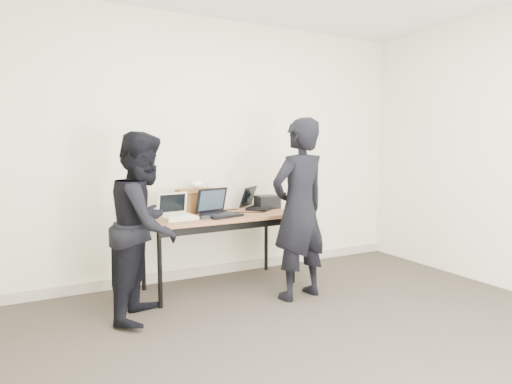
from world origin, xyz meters
TOP-DOWN VIEW (x-y plane):
  - room at (0.00, 0.00)m, footprint 4.60×4.60m
  - desk at (-0.18, 1.82)m, footprint 1.52×0.71m
  - laptop_beige at (-0.62, 1.79)m, footprint 0.32×0.32m
  - laptop_center at (-0.22, 1.77)m, footprint 0.41×0.40m
  - laptop_right at (0.32, 2.01)m, footprint 0.44×0.44m
  - leather_satchel at (-0.36, 2.05)m, footprint 0.36×0.18m
  - tissue at (-0.33, 2.06)m, footprint 0.13×0.10m
  - equipment_box at (0.45, 2.02)m, footprint 0.25×0.21m
  - power_brick at (-0.40, 1.66)m, footprint 0.08×0.05m
  - cables at (-0.22, 1.82)m, footprint 1.01×0.43m
  - person_typist at (0.34, 1.22)m, footprint 0.66×0.49m
  - person_observer at (-1.00, 1.43)m, footprint 0.86×0.92m
  - baseboard at (0.00, 2.23)m, footprint 4.50×0.03m

SIDE VIEW (x-z plane):
  - baseboard at x=0.00m, z-range 0.00..0.10m
  - desk at x=-0.18m, z-range 0.30..1.02m
  - cables at x=-0.22m, z-range 0.72..0.73m
  - power_brick at x=-0.40m, z-range 0.72..0.75m
  - person_observer at x=-1.00m, z-range 0.00..1.50m
  - laptop_beige at x=-0.62m, z-range 0.65..0.88m
  - laptop_right at x=0.32m, z-range 0.66..0.89m
  - laptop_center at x=-0.22m, z-range 0.65..0.91m
  - equipment_box at x=0.45m, z-range 0.72..0.86m
  - person_typist at x=0.34m, z-range 0.00..1.64m
  - leather_satchel at x=-0.36m, z-range 0.72..0.97m
  - tissue at x=-0.33m, z-range 0.97..1.04m
  - room at x=0.00m, z-range -0.05..2.75m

